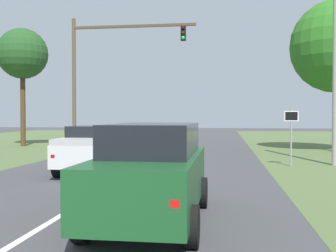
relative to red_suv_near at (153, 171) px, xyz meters
The scene contains 7 objects.
ground_plane 7.66m from the red_suv_near, 105.98° to the left, with size 120.00×120.00×0.00m, color #424244.
red_suv_near is the anchor object (origin of this frame).
pickup_truck_lead 7.84m from the red_suv_near, 116.39° to the left, with size 2.35×5.03×1.81m.
traffic_light 18.98m from the red_suv_near, 109.91° to the left, with size 8.07×0.40×8.51m.
keep_moving_sign 10.86m from the red_suv_near, 66.51° to the left, with size 0.60×0.09×2.54m.
utility_pole_right 12.94m from the red_suv_near, 59.26° to the left, with size 0.28×0.28×9.76m, color #9E998E.
extra_tree_1 24.32m from the red_suv_near, 123.53° to the left, with size 3.64×3.64×8.54m.
Camera 1 is at (3.57, -2.91, 2.19)m, focal length 43.86 mm.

